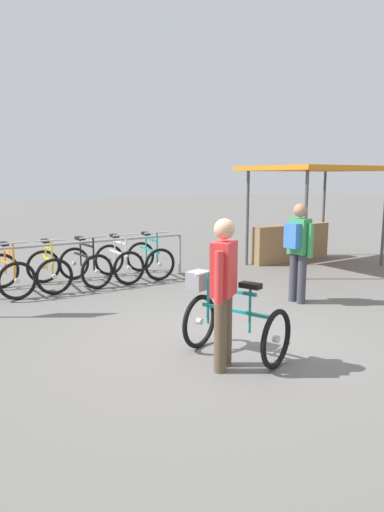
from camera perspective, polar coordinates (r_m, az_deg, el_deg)
name	(u,v)px	position (r m, az deg, el deg)	size (l,w,h in m)	color
ground_plane	(220,342)	(5.83, 3.54, -10.79)	(80.00, 80.00, 0.00)	#605E5B
bike_rack_rail	(93,250)	(8.82, -12.39, 0.73)	(3.89, 0.43, 0.88)	#99999E
racked_bike_orange	(9,274)	(8.67, -22.11, -2.06)	(0.84, 1.20, 0.97)	black
racked_bike_yellow	(49,269)	(8.81, -17.64, -1.61)	(0.69, 1.12, 0.97)	black
racked_bike_black	(85,265)	(9.01, -13.33, -1.17)	(0.87, 1.21, 0.97)	black
racked_bike_white	(119,262)	(9.25, -9.23, -0.74)	(0.76, 1.16, 0.97)	black
racked_bike_teal	(150,259)	(9.54, -5.36, -0.33)	(0.70, 1.14, 0.98)	black
featured_bicycle	(229,319)	(5.29, 4.73, -7.88)	(1.08, 1.26, 0.97)	black
person_with_featured_bike	(224,287)	(4.81, 4.03, -3.98)	(0.42, 0.39, 1.64)	brown
pedestrian_with_backpack	(298,247)	(7.58, 13.23, 1.15)	(0.37, 0.52, 1.64)	#383842
market_stall	(305,205)	(11.13, 14.08, 6.21)	(3.33, 2.63, 2.30)	#4C4C51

